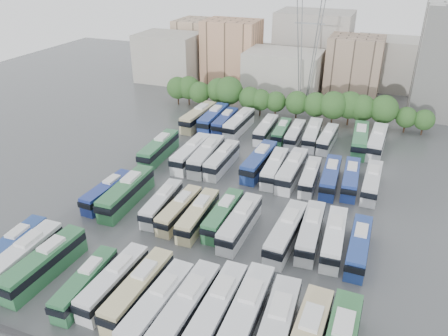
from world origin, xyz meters
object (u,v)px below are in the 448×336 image
at_px(bus_r1_s10, 286,232).
at_px(bus_r2_s4, 207,155).
at_px(bus_r0_s2, 45,263).
at_px(bus_r3_s7, 281,132).
at_px(bus_r2_s9, 292,170).
at_px(bus_r3_s4, 239,123).
at_px(bus_r3_s3, 225,121).
at_px(bus_r1_s7, 223,215).
at_px(bus_r2_s10, 310,176).
at_px(bus_r1_s6, 198,215).
at_px(bus_r0_s9, 218,308).
at_px(bus_r3_s12, 360,139).
at_px(bus_r0_s4, 86,283).
at_px(bus_r0_s8, 186,308).
at_px(bus_r0_s11, 276,331).
at_px(bus_r2_s8, 275,168).
at_px(bus_r0_s5, 114,281).
at_px(bus_r1_s2, 127,192).
at_px(bus_r2_s11, 330,176).
at_px(bus_r2_s5, 222,159).
at_px(bus_r0_s6, 139,289).
at_px(bus_r0_s10, 246,315).
at_px(bus_r1_s11, 311,231).
at_px(bus_r3_s6, 266,129).
at_px(bus_r3_s2, 213,118).
at_px(electricity_pylon, 309,34).
at_px(bus_r1_s5, 179,210).
at_px(bus_r2_s1, 159,149).
at_px(bus_r1_s1, 108,191).
at_px(bus_r2_s3, 191,153).
at_px(bus_r3_s9, 312,134).
at_px(bus_r2_s13, 372,182).
at_px(bus_r1_s12, 334,238).
at_px(bus_r3_s13, 377,141).
at_px(bus_r1_s8, 240,222).
at_px(bus_r3_s10, 327,138).
at_px(bus_r0_s7, 158,306).
at_px(bus_r3_s8, 295,134).
at_px(bus_r1_s4, 162,203).
at_px(bus_r0_s1, 22,258).
at_px(bus_r2_s12, 351,178).
at_px(bus_r2_s7, 259,161).

xyz_separation_m(bus_r1_s10, bus_r2_s4, (-20.03, 18.60, 0.08)).
distance_m(bus_r0_s2, bus_r3_s7, 56.03).
xyz_separation_m(bus_r2_s9, bus_r3_s4, (-16.30, 18.06, -0.00)).
relative_size(bus_r0_s2, bus_r3_s3, 1.08).
distance_m(bus_r1_s7, bus_r2_s10, 19.43).
xyz_separation_m(bus_r1_s6, bus_r3_s7, (3.35, 36.23, -0.11)).
bearing_deg(bus_r0_s9, bus_r3_s12, 79.99).
relative_size(bus_r0_s4, bus_r0_s9, 0.88).
bearing_deg(bus_r1_s10, bus_r0_s8, -107.87).
height_order(bus_r0_s11, bus_r2_s8, bus_r0_s11).
xyz_separation_m(bus_r0_s5, bus_r2_s8, (10.02, 35.73, 0.03)).
bearing_deg(bus_r1_s2, bus_r2_s11, 29.06).
xyz_separation_m(bus_r0_s5, bus_r2_s5, (-0.02, 35.44, 0.06)).
distance_m(bus_r0_s6, bus_r1_s6, 16.98).
height_order(bus_r0_s10, bus_r1_s11, bus_r0_s10).
height_order(bus_r1_s11, bus_r3_s6, bus_r1_s11).
bearing_deg(bus_r3_s2, bus_r1_s10, -56.19).
relative_size(bus_r2_s9, bus_r3_s3, 1.09).
bearing_deg(bus_r0_s9, bus_r0_s5, -178.21).
relative_size(electricity_pylon, bus_r3_s4, 2.60).
bearing_deg(bus_r0_s8, bus_r2_s10, 81.23).
distance_m(bus_r0_s2, bus_r2_s4, 36.68).
bearing_deg(bus_r1_s6, bus_r0_s8, -71.12).
bearing_deg(bus_r1_s5, bus_r3_s12, 59.72).
xyz_separation_m(bus_r2_s1, bus_r3_s6, (16.57, 17.66, -0.18)).
height_order(bus_r0_s6, bus_r2_s9, bus_r2_s9).
xyz_separation_m(bus_r1_s1, bus_r2_s3, (6.74, 17.77, 0.28)).
relative_size(bus_r1_s7, bus_r3_s9, 0.92).
height_order(bus_r0_s11, bus_r2_s13, bus_r0_s11).
bearing_deg(bus_r1_s12, bus_r3_s13, 82.20).
height_order(electricity_pylon, bus_r1_s8, electricity_pylon).
relative_size(bus_r1_s8, bus_r3_s10, 1.10).
xyz_separation_m(bus_r1_s5, bus_r2_s3, (-6.59, 18.41, 0.30)).
bearing_deg(bus_r2_s13, electricity_pylon, 118.88).
xyz_separation_m(bus_r0_s10, bus_r2_s1, (-29.59, 34.70, -0.08)).
xyz_separation_m(bus_r0_s7, bus_r3_s6, (-3.43, 54.49, -0.13)).
distance_m(bus_r2_s10, bus_r3_s8, 18.79).
height_order(bus_r0_s7, bus_r1_s4, bus_r0_s7).
height_order(bus_r0_s1, bus_r2_s1, bus_r2_s1).
height_order(bus_r1_s10, bus_r3_s10, bus_r1_s10).
xyz_separation_m(bus_r2_s12, bus_r3_s9, (-9.85, 16.81, 0.11)).
bearing_deg(bus_r1_s11, bus_r1_s2, 177.90).
distance_m(bus_r0_s10, bus_r1_s6, 20.91).
bearing_deg(bus_r2_s7, bus_r1_s5, -105.70).
relative_size(bus_r2_s3, bus_r2_s12, 1.11).
relative_size(bus_r1_s8, bus_r3_s3, 1.04).
height_order(bus_r2_s7, bus_r3_s9, bus_r2_s7).
distance_m(bus_r1_s2, bus_r2_s7, 24.98).
height_order(bus_r0_s11, bus_r1_s4, bus_r0_s11).
bearing_deg(bus_r0_s10, bus_r2_s3, 122.11).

